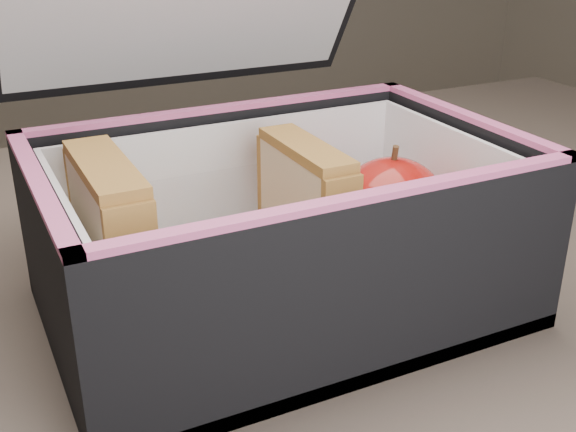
% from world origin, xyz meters
% --- Properties ---
extents(kitchen_table, '(1.20, 0.80, 0.75)m').
position_xyz_m(kitchen_table, '(0.00, 0.00, 0.66)').
color(kitchen_table, brown).
rests_on(kitchen_table, ground).
extents(lunch_bag, '(0.31, 0.31, 0.29)m').
position_xyz_m(lunch_bag, '(-0.08, -0.05, 0.82)').
color(lunch_bag, black).
rests_on(lunch_bag, kitchen_table).
extents(plastic_tub, '(0.18, 0.13, 0.07)m').
position_xyz_m(plastic_tub, '(-0.12, -0.06, 0.80)').
color(plastic_tub, white).
rests_on(plastic_tub, lunch_bag).
extents(sandwich_left, '(0.03, 0.10, 0.11)m').
position_xyz_m(sandwich_left, '(-0.19, -0.06, 0.82)').
color(sandwich_left, beige).
rests_on(sandwich_left, plastic_tub).
extents(sandwich_right, '(0.03, 0.09, 0.10)m').
position_xyz_m(sandwich_right, '(-0.06, -0.06, 0.82)').
color(sandwich_right, beige).
rests_on(sandwich_right, plastic_tub).
extents(carrot_sticks, '(0.05, 0.12, 0.03)m').
position_xyz_m(carrot_sticks, '(-0.13, -0.06, 0.78)').
color(carrot_sticks, '#D13B04').
rests_on(carrot_sticks, plastic_tub).
extents(paper_napkin, '(0.10, 0.11, 0.01)m').
position_xyz_m(paper_napkin, '(0.01, -0.06, 0.77)').
color(paper_napkin, white).
rests_on(paper_napkin, lunch_bag).
extents(red_apple, '(0.10, 0.10, 0.08)m').
position_xyz_m(red_apple, '(0.01, -0.06, 0.81)').
color(red_apple, maroon).
rests_on(red_apple, paper_napkin).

